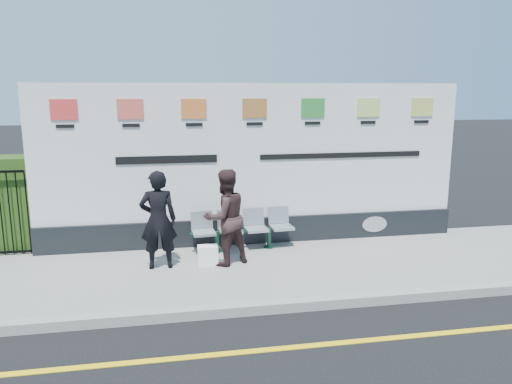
{
  "coord_description": "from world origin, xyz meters",
  "views": [
    {
      "loc": [
        -1.13,
        -5.26,
        3.02
      ],
      "look_at": [
        0.41,
        3.12,
        1.25
      ],
      "focal_mm": 35.0,
      "sensor_mm": 36.0,
      "label": 1
    }
  ],
  "objects_px": {
    "billboard": "(254,175)",
    "woman_right": "(225,217)",
    "bench": "(243,239)",
    "woman_left": "(158,220)"
  },
  "relations": [
    {
      "from": "billboard",
      "to": "bench",
      "type": "distance_m",
      "value": 1.22
    },
    {
      "from": "woman_left",
      "to": "woman_right",
      "type": "bearing_deg",
      "value": 178.97
    },
    {
      "from": "billboard",
      "to": "woman_right",
      "type": "bearing_deg",
      "value": -121.3
    },
    {
      "from": "billboard",
      "to": "woman_left",
      "type": "height_order",
      "value": "billboard"
    },
    {
      "from": "bench",
      "to": "woman_right",
      "type": "bearing_deg",
      "value": -125.15
    },
    {
      "from": "woman_right",
      "to": "billboard",
      "type": "bearing_deg",
      "value": -145.6
    },
    {
      "from": "billboard",
      "to": "bench",
      "type": "relative_size",
      "value": 4.31
    },
    {
      "from": "bench",
      "to": "woman_left",
      "type": "relative_size",
      "value": 1.14
    },
    {
      "from": "woman_left",
      "to": "woman_right",
      "type": "distance_m",
      "value": 1.09
    },
    {
      "from": "billboard",
      "to": "woman_right",
      "type": "relative_size",
      "value": 4.96
    }
  ]
}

